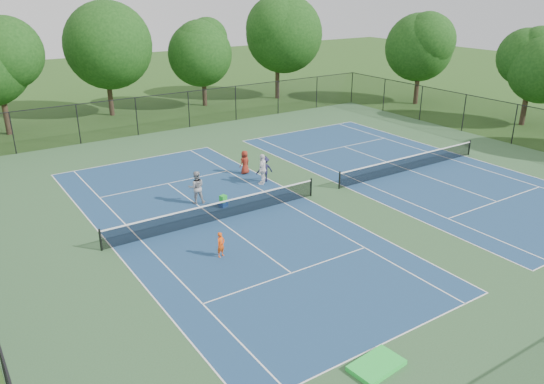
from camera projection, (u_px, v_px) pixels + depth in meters
ground at (325, 192)px, 30.61m from camera, size 140.00×140.00×0.00m
court_pad at (325, 192)px, 30.61m from camera, size 36.00×36.00×0.01m
tennis_court_left at (218, 218)px, 26.96m from camera, size 12.00×23.83×1.07m
tennis_court_right at (410, 169)px, 34.19m from camera, size 12.00×23.83×1.07m
perimeter_fence at (326, 166)px, 30.02m from camera, size 36.08×36.08×3.02m
tree_back_b at (104, 41)px, 46.25m from camera, size 7.60×7.60×10.03m
tree_back_c at (202, 49)px, 50.54m from camera, size 6.00×6.00×8.40m
tree_back_d at (278, 31)px, 53.41m from camera, size 7.80×7.80×10.37m
tree_side_e at (421, 44)px, 51.21m from camera, size 6.60×6.60×8.87m
tree_side_f at (532, 62)px, 43.42m from camera, size 5.80×5.80×8.12m
child_player at (221, 245)px, 23.19m from camera, size 0.49×0.40×1.17m
instructor at (196, 187)px, 28.76m from camera, size 1.08×0.97×1.85m
bystander_a at (263, 169)px, 31.56m from camera, size 1.14×1.07×1.88m
bystander_b at (265, 169)px, 31.99m from camera, size 1.13×0.77×1.60m
bystander_c at (245, 162)px, 33.36m from camera, size 0.83×0.64×1.51m
ball_crate at (223, 204)px, 28.59m from camera, size 0.49×0.42×0.27m
ball_hopper at (223, 199)px, 28.47m from camera, size 0.41×0.37×0.38m
green_tarp at (376, 365)px, 16.58m from camera, size 1.81×1.21×0.16m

